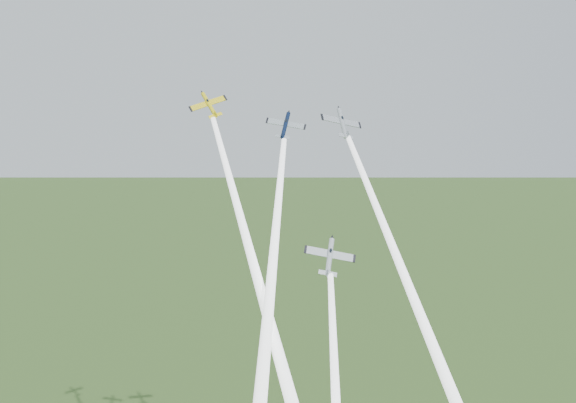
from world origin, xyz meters
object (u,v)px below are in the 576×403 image
object	(u,v)px
plane_navy	(285,125)
plane_silver_low	(330,257)
plane_silver_right	(342,123)
plane_yellow	(209,105)

from	to	relation	value
plane_navy	plane_silver_low	size ratio (longest dim) A/B	0.85
plane_silver_right	plane_navy	bearing A→B (deg)	163.97
plane_silver_right	plane_silver_low	world-z (taller)	plane_silver_right
plane_silver_right	plane_silver_low	size ratio (longest dim) A/B	0.99
plane_yellow	plane_silver_low	size ratio (longest dim) A/B	0.86
plane_silver_right	plane_yellow	bearing A→B (deg)	149.06
plane_navy	plane_silver_low	distance (m)	26.42
plane_yellow	plane_silver_right	xyz separation A→B (m)	(24.16, -2.89, -3.25)
plane_silver_low	plane_yellow	bearing A→B (deg)	137.99
plane_silver_right	plane_silver_low	distance (m)	26.96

